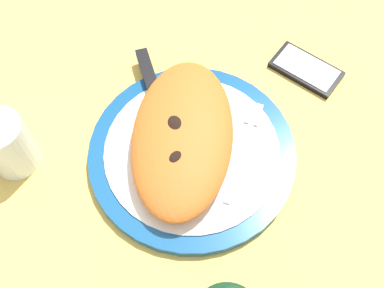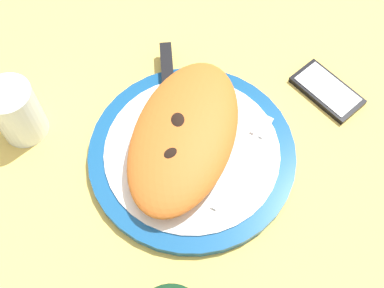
{
  "view_description": "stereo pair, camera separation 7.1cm",
  "coord_description": "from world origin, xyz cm",
  "px_view_note": "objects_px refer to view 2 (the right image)",
  "views": [
    {
      "loc": [
        -32.63,
        -10.0,
        66.8
      ],
      "look_at": [
        0.0,
        0.0,
        3.89
      ],
      "focal_mm": 45.31,
      "sensor_mm": 36.0,
      "label": 1
    },
    {
      "loc": [
        -29.83,
        -16.58,
        66.8
      ],
      "look_at": [
        0.0,
        0.0,
        3.89
      ],
      "focal_mm": 45.31,
      "sensor_mm": 36.0,
      "label": 2
    }
  ],
  "objects_px": {
    "knife": "(168,85)",
    "water_glass": "(18,114)",
    "calzone": "(184,135)",
    "fork": "(247,151)",
    "smartphone": "(327,91)",
    "plate": "(192,153)"
  },
  "relations": [
    {
      "from": "calzone",
      "to": "water_glass",
      "type": "relative_size",
      "value": 2.98
    },
    {
      "from": "smartphone",
      "to": "water_glass",
      "type": "relative_size",
      "value": 1.3
    },
    {
      "from": "calzone",
      "to": "water_glass",
      "type": "bearing_deg",
      "value": 110.88
    },
    {
      "from": "calzone",
      "to": "water_glass",
      "type": "xyz_separation_m",
      "value": [
        -0.09,
        0.24,
        -0.0
      ]
    },
    {
      "from": "calzone",
      "to": "smartphone",
      "type": "height_order",
      "value": "calzone"
    },
    {
      "from": "calzone",
      "to": "knife",
      "type": "xyz_separation_m",
      "value": [
        0.08,
        0.07,
        -0.02
      ]
    },
    {
      "from": "plate",
      "to": "calzone",
      "type": "xyz_separation_m",
      "value": [
        0.01,
        0.02,
        0.04
      ]
    },
    {
      "from": "knife",
      "to": "fork",
      "type": "bearing_deg",
      "value": -105.62
    },
    {
      "from": "plate",
      "to": "smartphone",
      "type": "height_order",
      "value": "plate"
    },
    {
      "from": "water_glass",
      "to": "knife",
      "type": "bearing_deg",
      "value": -44.17
    },
    {
      "from": "smartphone",
      "to": "fork",
      "type": "bearing_deg",
      "value": 159.79
    },
    {
      "from": "calzone",
      "to": "smartphone",
      "type": "relative_size",
      "value": 2.29
    },
    {
      "from": "fork",
      "to": "knife",
      "type": "relative_size",
      "value": 0.84
    },
    {
      "from": "water_glass",
      "to": "fork",
      "type": "bearing_deg",
      "value": -69.47
    },
    {
      "from": "calzone",
      "to": "knife",
      "type": "bearing_deg",
      "value": 43.53
    },
    {
      "from": "knife",
      "to": "water_glass",
      "type": "relative_size",
      "value": 2.1
    },
    {
      "from": "fork",
      "to": "smartphone",
      "type": "height_order",
      "value": "fork"
    },
    {
      "from": "plate",
      "to": "water_glass",
      "type": "xyz_separation_m",
      "value": [
        -0.09,
        0.26,
        0.03
      ]
    },
    {
      "from": "plate",
      "to": "fork",
      "type": "relative_size",
      "value": 1.79
    },
    {
      "from": "knife",
      "to": "water_glass",
      "type": "height_order",
      "value": "water_glass"
    },
    {
      "from": "smartphone",
      "to": "plate",
      "type": "bearing_deg",
      "value": 146.98
    },
    {
      "from": "fork",
      "to": "water_glass",
      "type": "xyz_separation_m",
      "value": [
        -0.12,
        0.33,
        0.02
      ]
    }
  ]
}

